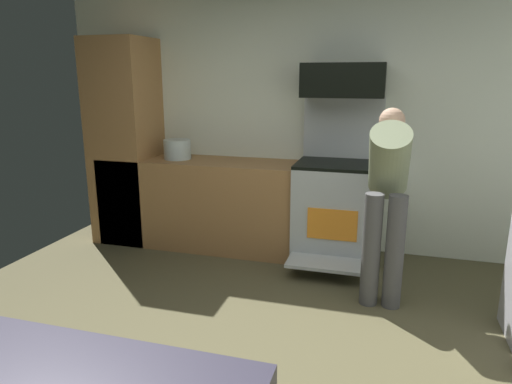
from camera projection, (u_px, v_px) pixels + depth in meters
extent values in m
cube|color=brown|center=(240.00, 376.00, 2.72)|extent=(5.20, 4.80, 0.02)
cube|color=silver|center=(311.00, 120.00, 4.58)|extent=(5.20, 0.12, 2.60)
cube|color=#9D6F40|center=(216.00, 204.00, 4.70)|extent=(2.40, 0.60, 0.90)
cube|color=#9D6F40|center=(126.00, 142.00, 4.82)|extent=(0.60, 0.60, 2.10)
cube|color=#B2BABA|center=(336.00, 213.00, 4.34)|extent=(0.76, 0.64, 0.92)
cube|color=black|center=(339.00, 164.00, 4.23)|extent=(0.76, 0.64, 0.03)
cube|color=#B2BABA|center=(343.00, 127.00, 4.42)|extent=(0.76, 0.06, 0.59)
cube|color=orange|center=(332.00, 225.00, 4.04)|extent=(0.44, 0.01, 0.28)
cube|color=#B2BABA|center=(328.00, 264.00, 3.98)|extent=(0.72, 0.32, 0.03)
cube|color=black|center=(343.00, 80.00, 4.14)|extent=(0.74, 0.38, 0.30)
cylinder|color=#4C4C4C|center=(371.00, 250.00, 3.48)|extent=(0.14, 0.14, 0.88)
cylinder|color=#4C4C4C|center=(395.00, 252.00, 3.43)|extent=(0.14, 0.14, 0.88)
cylinder|color=gray|center=(389.00, 161.00, 3.45)|extent=(0.30, 0.57, 0.62)
sphere|color=tan|center=(392.00, 121.00, 3.58)|extent=(0.20, 0.20, 0.20)
cylinder|color=#B2C3C2|center=(177.00, 149.00, 4.67)|extent=(0.28, 0.28, 0.20)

